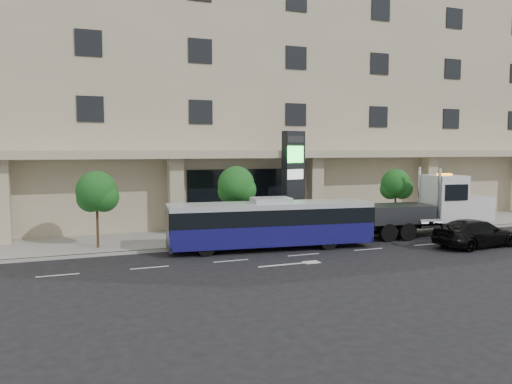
% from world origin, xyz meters
% --- Properties ---
extents(ground, '(120.00, 120.00, 0.00)m').
position_xyz_m(ground, '(0.00, 0.00, 0.00)').
color(ground, black).
rests_on(ground, ground).
extents(sidewalk, '(120.00, 6.00, 0.15)m').
position_xyz_m(sidewalk, '(0.00, 5.00, 0.07)').
color(sidewalk, gray).
rests_on(sidewalk, ground).
extents(curb, '(120.00, 0.30, 0.15)m').
position_xyz_m(curb, '(0.00, 2.00, 0.07)').
color(curb, gray).
rests_on(curb, ground).
extents(convention_center, '(60.00, 17.60, 20.00)m').
position_xyz_m(convention_center, '(-0.00, 15.42, 9.97)').
color(convention_center, tan).
rests_on(convention_center, ground).
extents(tree_left, '(2.27, 2.20, 4.22)m').
position_xyz_m(tree_left, '(-9.97, 3.59, 3.11)').
color(tree_left, '#422B19').
rests_on(tree_left, sidewalk).
extents(tree_mid, '(2.28, 2.20, 4.38)m').
position_xyz_m(tree_mid, '(-1.97, 3.59, 3.26)').
color(tree_mid, '#422B19').
rests_on(tree_mid, sidewalk).
extents(tree_right, '(2.10, 2.00, 4.04)m').
position_xyz_m(tree_right, '(9.53, 3.59, 3.04)').
color(tree_right, '#422B19').
rests_on(tree_right, sidewalk).
extents(city_bus, '(11.54, 3.63, 2.88)m').
position_xyz_m(city_bus, '(-1.02, 0.52, 1.46)').
color(city_bus, black).
rests_on(city_bus, ground).
extents(tow_truck, '(9.66, 3.24, 4.38)m').
position_xyz_m(tow_truck, '(10.14, 0.71, 1.80)').
color(tow_truck, '#2D3033').
rests_on(tow_truck, ground).
extents(black_sedan, '(5.57, 2.66, 1.57)m').
position_xyz_m(black_sedan, '(10.12, -3.02, 0.78)').
color(black_sedan, black).
rests_on(black_sedan, ground).
extents(signage_pylon, '(1.73, 1.09, 6.58)m').
position_xyz_m(signage_pylon, '(2.62, 5.38, 3.49)').
color(signage_pylon, black).
rests_on(signage_pylon, sidewalk).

